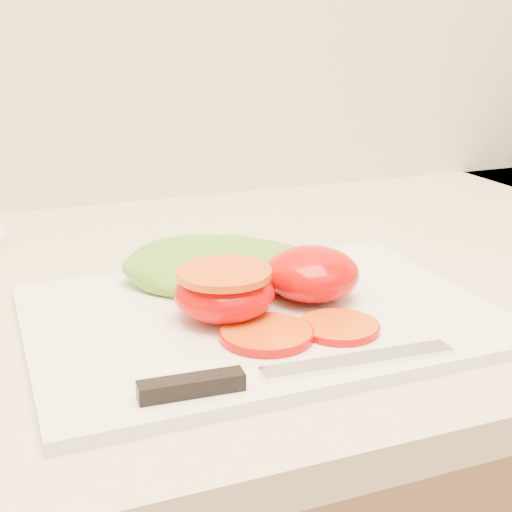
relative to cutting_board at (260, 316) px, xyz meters
name	(u,v)px	position (x,y,z in m)	size (l,w,h in m)	color
cutting_board	(260,316)	(0.00, 0.00, 0.00)	(0.38, 0.27, 0.01)	white
tomato_half_dome	(312,274)	(0.05, 0.01, 0.03)	(0.08, 0.08, 0.05)	#CE0001
tomato_half_cut	(224,291)	(-0.03, 0.00, 0.03)	(0.08, 0.08, 0.04)	#CE0001
tomato_slice_0	(267,334)	(-0.02, -0.05, 0.01)	(0.07, 0.07, 0.01)	orange
tomato_slice_1	(339,327)	(0.04, -0.06, 0.01)	(0.06, 0.06, 0.01)	orange
lettuce_leaf_0	(212,266)	(-0.02, 0.08, 0.02)	(0.17, 0.11, 0.03)	#5B9527
lettuce_leaf_1	(258,262)	(0.03, 0.08, 0.02)	(0.11, 0.08, 0.02)	#5B9527
knife	(261,375)	(-0.04, -0.11, 0.01)	(0.23, 0.03, 0.01)	silver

